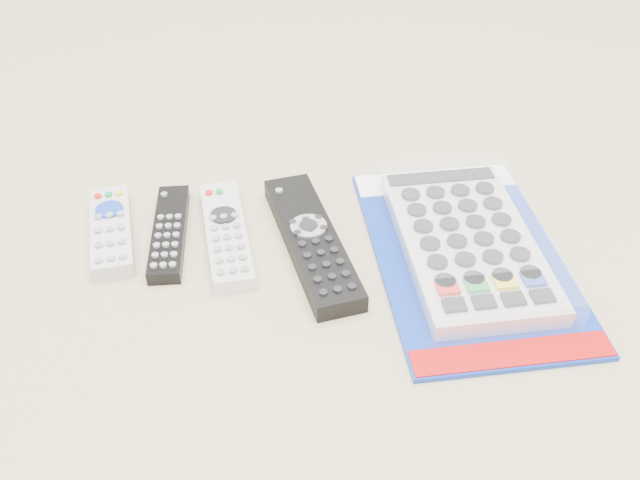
{
  "coord_description": "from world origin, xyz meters",
  "views": [
    {
      "loc": [
        -0.02,
        -0.61,
        0.53
      ],
      "look_at": [
        0.04,
        0.01,
        0.01
      ],
      "focal_mm": 40.0,
      "sensor_mm": 36.0,
      "label": 1
    }
  ],
  "objects": [
    {
      "name": "remote_large_black",
      "position": [
        0.03,
        0.01,
        0.01
      ],
      "size": [
        0.1,
        0.24,
        0.03
      ],
      "rotation": [
        0.0,
        0.0,
        0.2
      ],
      "color": "black",
      "rests_on": "ground"
    },
    {
      "name": "jumbo_remote_packaged",
      "position": [
        0.2,
        -0.02,
        0.02
      ],
      "size": [
        0.22,
        0.35,
        0.04
      ],
      "rotation": [
        0.0,
        0.0,
        0.04
      ],
      "color": "#0E2EA1",
      "rests_on": "ground"
    },
    {
      "name": "remote_silver_dvd",
      "position": [
        -0.07,
        0.03,
        0.01
      ],
      "size": [
        0.07,
        0.19,
        0.02
      ],
      "rotation": [
        0.0,
        0.0,
        0.11
      ],
      "color": "silver",
      "rests_on": "ground"
    },
    {
      "name": "remote_slim_black",
      "position": [
        -0.14,
        0.04,
        0.01
      ],
      "size": [
        0.04,
        0.16,
        0.02
      ],
      "rotation": [
        0.0,
        0.0,
        -0.01
      ],
      "color": "black",
      "rests_on": "ground"
    },
    {
      "name": "remote_small_grey",
      "position": [
        -0.2,
        0.05,
        0.01
      ],
      "size": [
        0.07,
        0.16,
        0.02
      ],
      "rotation": [
        0.0,
        0.0,
        0.15
      ],
      "color": "#B3B3B6",
      "rests_on": "ground"
    }
  ]
}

